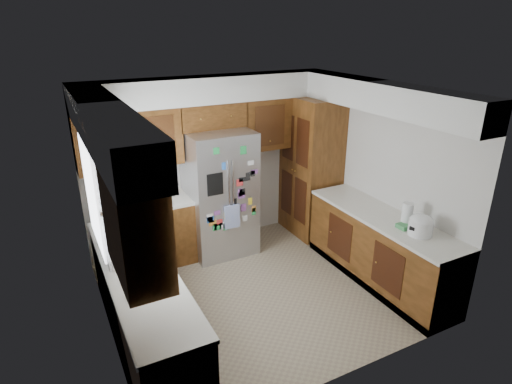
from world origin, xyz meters
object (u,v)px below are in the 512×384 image
fridge (220,193)px  paper_towel (407,214)px  pantry (311,167)px  rice_cooker (421,225)px

fridge → paper_towel: bearing=-52.2°
pantry → paper_towel: bearing=-88.7°
pantry → paper_towel: size_ratio=7.58×
fridge → paper_towel: (1.54, -1.99, 0.16)m
pantry → rice_cooker: (-0.00, -2.19, -0.03)m
pantry → paper_towel: 1.94m
fridge → paper_towel: size_ratio=6.34×
paper_towel → fridge: bearing=127.8°
rice_cooker → fridge: bearing=123.7°
pantry → rice_cooker: bearing=-90.0°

